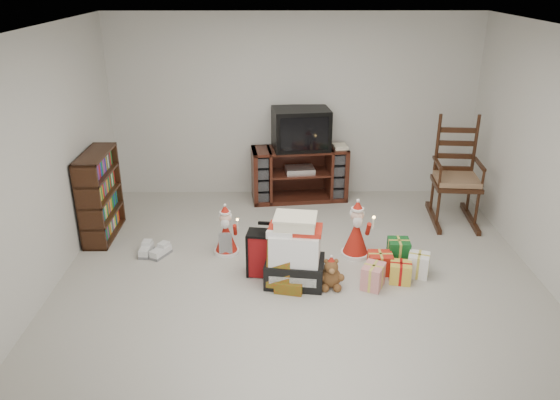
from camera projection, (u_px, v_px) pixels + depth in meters
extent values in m
cube|color=beige|center=(300.00, 283.00, 5.64)|extent=(5.00, 5.00, 0.01)
cube|color=white|center=(304.00, 31.00, 4.66)|extent=(5.00, 5.00, 0.01)
cube|color=silver|center=(293.00, 107.00, 7.45)|extent=(5.00, 0.01, 2.50)
cube|color=silver|center=(323.00, 329.00, 2.85)|extent=(5.00, 0.01, 2.50)
cube|color=silver|center=(37.00, 169.00, 5.13)|extent=(0.01, 5.00, 2.50)
cube|color=#3F1B12|center=(299.00, 174.00, 7.55)|extent=(1.35, 0.61, 0.74)
cube|color=silver|center=(300.00, 170.00, 7.50)|extent=(0.42, 0.32, 0.07)
cube|color=#341A0E|center=(100.00, 195.00, 6.44)|extent=(0.28, 0.85, 1.04)
cube|color=#341A0E|center=(456.00, 184.00, 6.84)|extent=(0.60, 0.58, 0.05)
cube|color=#987753|center=(457.00, 179.00, 6.82)|extent=(0.55, 0.53, 0.06)
cube|color=#341A0E|center=(455.00, 143.00, 6.89)|extent=(0.47, 0.11, 0.85)
cube|color=#341A0E|center=(452.00, 218.00, 7.03)|extent=(0.63, 0.96, 0.06)
cube|color=black|center=(295.00, 271.00, 5.58)|extent=(0.64, 0.50, 0.26)
cube|color=white|center=(295.00, 246.00, 5.47)|extent=(0.54, 0.44, 0.32)
cube|color=red|center=(295.00, 229.00, 5.40)|extent=(0.56, 0.35, 0.05)
cube|color=beige|center=(295.00, 222.00, 5.37)|extent=(0.43, 0.35, 0.10)
cube|color=maroon|center=(267.00, 254.00, 5.69)|extent=(0.40, 0.25, 0.50)
cube|color=black|center=(266.00, 223.00, 5.65)|extent=(0.20, 0.06, 0.03)
ellipsoid|color=brown|center=(330.00, 277.00, 5.52)|extent=(0.21, 0.18, 0.22)
sphere|color=brown|center=(331.00, 267.00, 5.45)|extent=(0.14, 0.14, 0.14)
cone|color=#AA1D12|center=(356.00, 237.00, 6.09)|extent=(0.31, 0.31, 0.44)
sphere|color=beige|center=(357.00, 215.00, 5.98)|extent=(0.15, 0.15, 0.15)
cone|color=#AA1D12|center=(358.00, 205.00, 5.94)|extent=(0.13, 0.13, 0.11)
cylinder|color=silver|center=(373.00, 223.00, 5.89)|extent=(0.02, 0.02, 0.13)
cone|color=#AA1D12|center=(226.00, 237.00, 6.15)|extent=(0.27, 0.27, 0.39)
sphere|color=beige|center=(225.00, 218.00, 6.06)|extent=(0.13, 0.13, 0.13)
cone|color=#AA1D12|center=(225.00, 209.00, 6.02)|extent=(0.12, 0.12, 0.10)
cylinder|color=silver|center=(238.00, 225.00, 5.97)|extent=(0.02, 0.02, 0.12)
cube|color=silver|center=(146.00, 251.00, 6.16)|extent=(0.13, 0.28, 0.10)
cube|color=silver|center=(161.00, 251.00, 6.16)|extent=(0.23, 0.30, 0.10)
cube|color=red|center=(381.00, 265.00, 5.74)|extent=(0.23, 0.23, 0.23)
cube|color=#196525|center=(394.00, 255.00, 5.94)|extent=(0.23, 0.23, 0.23)
cube|color=yellow|center=(405.00, 271.00, 5.62)|extent=(0.23, 0.23, 0.23)
cube|color=silver|center=(382.00, 280.00, 5.45)|extent=(0.23, 0.23, 0.23)
cube|color=white|center=(418.00, 263.00, 5.78)|extent=(0.23, 0.23, 0.23)
cube|color=black|center=(301.00, 129.00, 7.31)|extent=(0.80, 0.62, 0.55)
cube|color=black|center=(302.00, 134.00, 7.07)|extent=(0.63, 0.10, 0.44)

